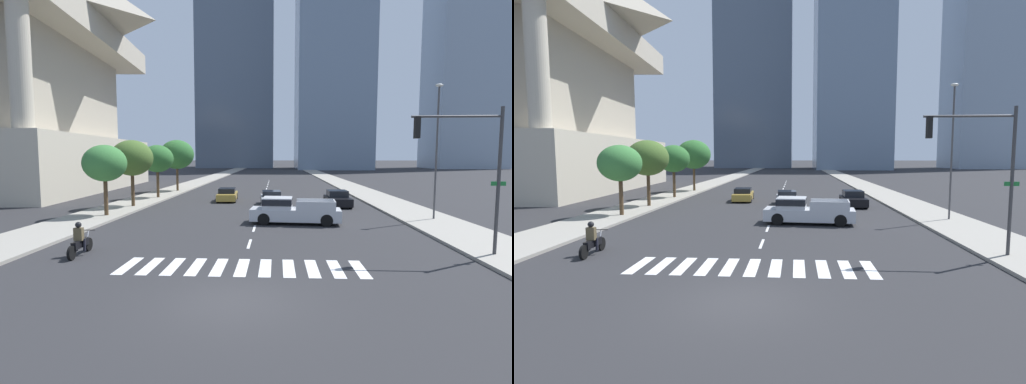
# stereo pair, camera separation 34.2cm
# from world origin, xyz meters

# --- Properties ---
(ground_plane) EXTENTS (800.00, 800.00, 0.00)m
(ground_plane) POSITION_xyz_m (0.00, 0.00, 0.00)
(ground_plane) COLOR #28282B
(sidewalk_east) EXTENTS (4.00, 260.00, 0.15)m
(sidewalk_east) POSITION_xyz_m (11.49, 30.00, 0.07)
(sidewalk_east) COLOR gray
(sidewalk_east) RESTS_ON ground
(sidewalk_west) EXTENTS (4.00, 260.00, 0.15)m
(sidewalk_west) POSITION_xyz_m (-11.49, 30.00, 0.07)
(sidewalk_west) COLOR gray
(sidewalk_west) RESTS_ON ground
(crosswalk_near) EXTENTS (9.45, 2.38, 0.01)m
(crosswalk_near) POSITION_xyz_m (0.00, 3.48, 0.00)
(crosswalk_near) COLOR silver
(crosswalk_near) RESTS_ON ground
(lane_divider_center) EXTENTS (0.14, 50.00, 0.01)m
(lane_divider_center) POSITION_xyz_m (0.00, 31.48, 0.00)
(lane_divider_center) COLOR silver
(lane_divider_center) RESTS_ON ground
(motorcycle_lead) EXTENTS (0.70, 2.17, 1.49)m
(motorcycle_lead) POSITION_xyz_m (-7.17, 4.89, 0.58)
(motorcycle_lead) COLOR black
(motorcycle_lead) RESTS_ON ground
(pickup_truck) EXTENTS (5.82, 2.37, 1.67)m
(pickup_truck) POSITION_xyz_m (2.24, 13.34, 0.81)
(pickup_truck) COLOR #B7BABF
(pickup_truck) RESTS_ON ground
(sedan_gold_0) EXTENTS (1.99, 4.69, 1.24)m
(sedan_gold_0) POSITION_xyz_m (-3.43, 25.57, 0.58)
(sedan_gold_0) COLOR #B28E38
(sedan_gold_0) RESTS_ON ground
(sedan_black_1) EXTENTS (1.96, 4.28, 1.36)m
(sedan_black_1) POSITION_xyz_m (6.59, 22.12, 0.62)
(sedan_black_1) COLOR black
(sedan_black_1) RESTS_ON ground
(sedan_silver_2) EXTENTS (2.05, 4.59, 1.25)m
(sedan_silver_2) POSITION_xyz_m (0.88, 22.42, 0.59)
(sedan_silver_2) COLOR #B7BABF
(sedan_silver_2) RESTS_ON ground
(traffic_signal_near) EXTENTS (3.97, 0.28, 6.18)m
(traffic_signal_near) POSITION_xyz_m (9.29, 5.53, 4.33)
(traffic_signal_near) COLOR #333335
(traffic_signal_near) RESTS_ON sidewalk_east
(street_lamp_east) EXTENTS (0.50, 0.24, 8.81)m
(street_lamp_east) POSITION_xyz_m (11.79, 14.82, 5.17)
(street_lamp_east) COLOR #3F3F42
(street_lamp_east) RESTS_ON sidewalk_east
(street_tree_nearest) EXTENTS (3.01, 3.01, 4.94)m
(street_tree_nearest) POSITION_xyz_m (-10.69, 15.18, 3.79)
(street_tree_nearest) COLOR #4C3823
(street_tree_nearest) RESTS_ON sidewalk_west
(street_tree_second) EXTENTS (3.48, 3.48, 5.49)m
(street_tree_second) POSITION_xyz_m (-10.69, 20.24, 4.14)
(street_tree_second) COLOR #4C3823
(street_tree_second) RESTS_ON sidewalk_west
(street_tree_third) EXTENTS (3.22, 3.22, 5.28)m
(street_tree_third) POSITION_xyz_m (-10.69, 27.01, 4.04)
(street_tree_third) COLOR #4C3823
(street_tree_third) RESTS_ON sidewalk_west
(street_tree_fourth) EXTENTS (4.09, 4.09, 6.11)m
(street_tree_fourth) POSITION_xyz_m (-10.69, 34.64, 4.51)
(street_tree_fourth) COLOR #4C3823
(street_tree_fourth) RESTS_ON sidewalk_west
(office_tower_left_skyline) EXTENTS (28.14, 25.15, 80.76)m
(office_tower_left_skyline) POSITION_xyz_m (-14.04, 138.87, 39.85)
(office_tower_left_skyline) COLOR slate
(office_tower_left_skyline) RESTS_ON ground
(office_tower_center_skyline) EXTENTS (23.56, 29.89, 92.23)m
(office_tower_center_skyline) POSITION_xyz_m (19.76, 122.60, 45.59)
(office_tower_center_skyline) COLOR slate
(office_tower_center_skyline) RESTS_ON ground
(office_tower_right_skyline) EXTENTS (23.50, 20.90, 114.92)m
(office_tower_right_skyline) POSITION_xyz_m (67.83, 130.88, 56.93)
(office_tower_right_skyline) COLOR #8C9EB2
(office_tower_right_skyline) RESTS_ON ground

